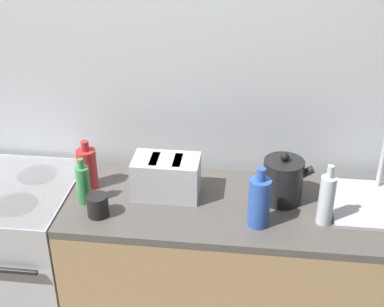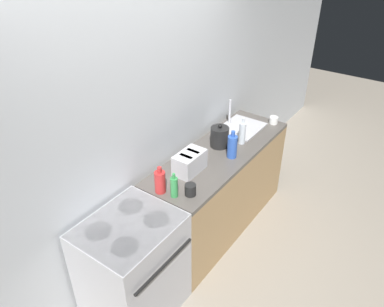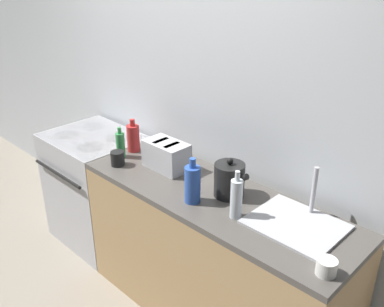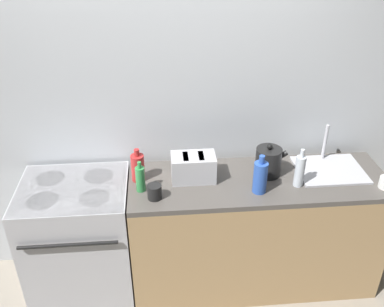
% 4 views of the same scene
% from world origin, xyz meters
% --- Properties ---
extents(ground_plane, '(12.00, 12.00, 0.00)m').
position_xyz_m(ground_plane, '(0.00, 0.00, 0.00)').
color(ground_plane, gray).
extents(wall_back, '(8.00, 0.05, 2.60)m').
position_xyz_m(wall_back, '(0.00, 0.66, 1.30)').
color(wall_back, silver).
rests_on(wall_back, ground_plane).
extents(stove, '(0.72, 0.64, 0.91)m').
position_xyz_m(stove, '(-0.62, 0.30, 0.47)').
color(stove, '#B7B7BC').
rests_on(stove, ground_plane).
extents(counter_block, '(1.76, 0.58, 0.91)m').
position_xyz_m(counter_block, '(0.63, 0.29, 0.46)').
color(counter_block, tan).
rests_on(counter_block, ground_plane).
extents(kettle, '(0.22, 0.17, 0.24)m').
position_xyz_m(kettle, '(0.69, 0.35, 1.01)').
color(kettle, black).
rests_on(kettle, counter_block).
extents(toaster, '(0.29, 0.17, 0.18)m').
position_xyz_m(toaster, '(0.18, 0.34, 1.00)').
color(toaster, '#BCBCC1').
rests_on(toaster, counter_block).
extents(sink_tray, '(0.46, 0.38, 0.28)m').
position_xyz_m(sink_tray, '(1.13, 0.36, 0.93)').
color(sink_tray, '#B7B7BC').
rests_on(sink_tray, counter_block).
extents(bottle_green, '(0.06, 0.06, 0.21)m').
position_xyz_m(bottle_green, '(-0.17, 0.23, 1.00)').
color(bottle_green, '#338C47').
rests_on(bottle_green, counter_block).
extents(bottle_clear, '(0.06, 0.06, 0.27)m').
position_xyz_m(bottle_clear, '(0.86, 0.20, 1.03)').
color(bottle_clear, silver).
rests_on(bottle_clear, counter_block).
extents(bottle_red, '(0.09, 0.09, 0.23)m').
position_xyz_m(bottle_red, '(-0.19, 0.36, 1.01)').
color(bottle_red, '#B72828').
rests_on(bottle_red, counter_block).
extents(bottle_blue, '(0.09, 0.09, 0.27)m').
position_xyz_m(bottle_blue, '(0.59, 0.16, 1.02)').
color(bottle_blue, '#2D56B7').
rests_on(bottle_blue, counter_block).
extents(cup_black, '(0.09, 0.09, 0.10)m').
position_xyz_m(cup_black, '(-0.08, 0.14, 0.96)').
color(cup_black, black).
rests_on(cup_black, counter_block).
extents(cup_white, '(0.09, 0.09, 0.08)m').
position_xyz_m(cup_white, '(1.42, 0.13, 0.95)').
color(cup_white, white).
rests_on(cup_white, counter_block).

